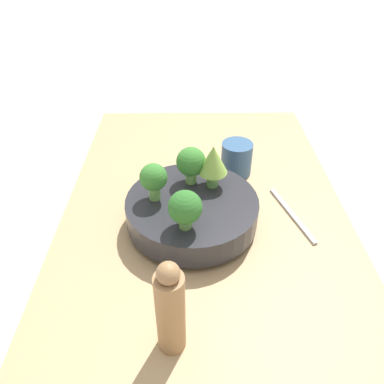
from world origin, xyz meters
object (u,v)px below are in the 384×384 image
(bowl, at_px, (192,210))
(cup, at_px, (236,159))
(pepper_mill, at_px, (170,310))
(fork, at_px, (292,214))

(bowl, xyz_separation_m, cup, (0.20, -0.11, 0.00))
(bowl, bearing_deg, pepper_mill, 173.02)
(cup, relative_size, pepper_mill, 0.47)
(cup, height_order, fork, cup)
(cup, distance_m, pepper_mill, 0.49)
(bowl, bearing_deg, cup, -30.04)
(pepper_mill, distance_m, fork, 0.40)
(bowl, distance_m, cup, 0.23)
(fork, bearing_deg, pepper_mill, 139.82)
(fork, bearing_deg, cup, 32.53)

